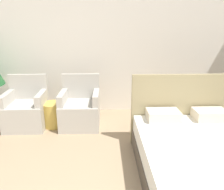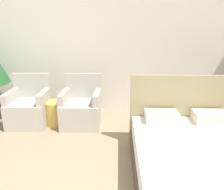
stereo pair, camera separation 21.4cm
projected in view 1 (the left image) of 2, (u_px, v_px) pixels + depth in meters
The scene contains 5 objects.
wall_back at pixel (109, 43), 4.43m from camera, with size 10.00×0.06×2.90m.
bed at pixel (210, 167), 2.44m from camera, with size 1.55×2.26×1.10m.
armchair_near_window_left at pixel (26, 111), 3.95m from camera, with size 0.71×0.65×0.93m.
armchair_near_window_right at pixel (80, 111), 3.98m from camera, with size 0.70×0.64×0.93m.
side_table at pixel (54, 114), 4.00m from camera, with size 0.39×0.39×0.44m.
Camera 1 is at (-0.09, -0.57, 1.77)m, focal length 35.00 mm.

